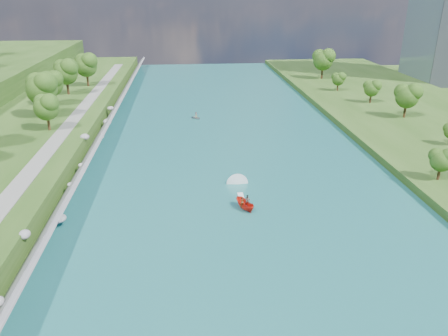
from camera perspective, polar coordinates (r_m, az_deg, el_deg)
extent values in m
plane|color=#2D5119|center=(59.88, 3.25, -7.70)|extent=(260.00, 260.00, 0.00)
cube|color=#185A5E|center=(77.67, 1.13, -0.32)|extent=(55.00, 240.00, 0.10)
cube|color=slate|center=(78.63, -17.93, 0.21)|extent=(3.54, 236.00, 4.05)
ellipsoid|color=gray|center=(56.92, -24.61, -7.90)|extent=(1.33, 1.64, 1.04)
ellipsoid|color=gray|center=(63.41, -20.65, -6.19)|extent=(1.71, 2.05, 0.96)
ellipsoid|color=gray|center=(71.69, -19.41, -2.04)|extent=(1.00, 1.04, 0.57)
ellipsoid|color=gray|center=(79.15, -18.12, 0.37)|extent=(1.14, 1.27, 0.66)
ellipsoid|color=gray|center=(88.72, -17.73, 3.90)|extent=(1.78, 1.86, 1.15)
ellipsoid|color=gray|center=(95.64, -15.71, 3.97)|extent=(0.98, 1.00, 0.79)
ellipsoid|color=gray|center=(104.35, -15.02, 5.82)|extent=(1.86, 2.22, 1.43)
ellipsoid|color=gray|center=(112.18, -14.60, 7.56)|extent=(1.59, 1.62, 0.95)
cube|color=gray|center=(79.80, -22.73, 1.21)|extent=(3.00, 200.00, 0.10)
ellipsoid|color=#244913|center=(94.43, -22.19, 7.15)|extent=(5.25, 5.25, 8.76)
ellipsoid|color=#244913|center=(104.52, -22.69, 9.28)|extent=(7.08, 7.08, 11.81)
ellipsoid|color=#244913|center=(115.29, -21.61, 10.05)|extent=(6.00, 6.00, 9.99)
ellipsoid|color=#244913|center=(126.35, -19.95, 11.52)|extent=(6.74, 6.74, 11.24)
ellipsoid|color=#244913|center=(136.09, -17.56, 12.51)|extent=(6.77, 6.77, 11.29)
ellipsoid|color=#244913|center=(77.28, 26.52, 0.78)|extent=(3.78, 3.78, 6.30)
ellipsoid|color=#244913|center=(112.57, 22.79, 8.48)|extent=(5.79, 5.79, 9.64)
ellipsoid|color=#244913|center=(124.95, 18.73, 9.70)|extent=(4.37, 4.37, 7.28)
ellipsoid|color=#244913|center=(137.77, 14.70, 11.08)|extent=(3.96, 3.96, 6.59)
ellipsoid|color=#244913|center=(155.61, 12.81, 13.45)|extent=(7.10, 7.10, 11.83)
imported|color=red|center=(63.96, 2.72, -4.74)|extent=(3.03, 4.16, 1.51)
imported|color=#66605B|center=(63.36, 2.41, -4.57)|extent=(0.71, 0.58, 1.68)
imported|color=#66605B|center=(64.29, 3.10, -4.21)|extent=(0.79, 0.62, 1.60)
cube|color=white|center=(66.94, 2.36, -4.14)|extent=(0.90, 5.00, 0.06)
imported|color=gray|center=(109.55, -3.66, 6.61)|extent=(3.22, 3.28, 0.56)
imported|color=#66605B|center=(109.37, -3.67, 6.94)|extent=(0.76, 0.59, 1.37)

